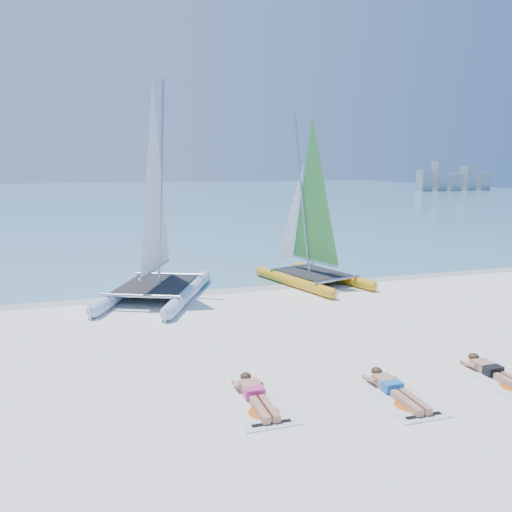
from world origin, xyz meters
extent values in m
plane|color=white|center=(0.00, 0.00, 0.00)|extent=(140.00, 140.00, 0.00)
cube|color=#6EA7B7|center=(0.00, 63.00, 0.01)|extent=(140.00, 115.00, 0.01)
cube|color=beige|center=(0.00, 5.50, 0.00)|extent=(140.00, 1.40, 0.01)
cube|color=#9DA6AD|center=(48.00, 62.00, 1.75)|extent=(2.00, 2.00, 3.50)
cube|color=#9DA6AD|center=(51.00, 62.00, 2.50)|extent=(2.00, 2.00, 5.00)
cube|color=#9DA6AD|center=(54.00, 62.00, 1.40)|extent=(2.00, 2.00, 2.80)
cube|color=#9DA6AD|center=(57.00, 62.00, 2.10)|extent=(2.00, 2.00, 4.20)
cube|color=#9DA6AD|center=(60.00, 62.00, 1.50)|extent=(2.00, 2.00, 3.00)
cylinder|color=#A2BED5|center=(-4.12, 5.44, 0.21)|extent=(2.37, 4.60, 0.43)
cone|color=#A2BED5|center=(-3.03, 7.88, 0.21)|extent=(0.62, 0.73, 0.41)
cylinder|color=#A2BED5|center=(-2.14, 4.56, 0.21)|extent=(2.37, 4.60, 0.43)
cone|color=#A2BED5|center=(-1.06, 7.00, 0.21)|extent=(0.62, 0.73, 0.41)
cube|color=black|center=(-3.13, 5.00, 0.46)|extent=(2.99, 3.28, 0.03)
cylinder|color=#AEB1B5|center=(-2.78, 5.79, 3.79)|extent=(0.61, 1.20, 6.68)
cylinder|color=gold|center=(1.73, 5.08, 0.18)|extent=(1.52, 4.11, 0.37)
cone|color=gold|center=(1.09, 7.29, 0.18)|extent=(0.49, 0.61, 0.35)
cylinder|color=gold|center=(3.52, 5.60, 0.18)|extent=(1.52, 4.11, 0.37)
cone|color=gold|center=(2.88, 7.81, 0.18)|extent=(0.49, 0.61, 0.35)
cube|color=black|center=(2.63, 5.34, 0.40)|extent=(2.37, 2.71, 0.03)
cylinder|color=#AEB1B5|center=(2.42, 6.05, 3.27)|extent=(0.39, 1.08, 5.76)
cube|color=silver|center=(-2.19, -3.13, 0.01)|extent=(1.00, 1.85, 0.02)
cube|color=tan|center=(-2.19, -2.70, 0.12)|extent=(0.36, 0.55, 0.17)
cube|color=#D8327C|center=(-2.19, -2.90, 0.12)|extent=(0.37, 0.22, 0.17)
cube|color=tan|center=(-2.19, -3.50, 0.09)|extent=(0.31, 0.85, 0.13)
sphere|color=tan|center=(-2.19, -2.33, 0.16)|extent=(0.21, 0.21, 0.21)
ellipsoid|color=#332412|center=(-2.19, -2.32, 0.20)|extent=(0.22, 0.24, 0.15)
cube|color=silver|center=(0.42, -3.68, 0.01)|extent=(1.00, 1.85, 0.02)
cube|color=tan|center=(0.42, -3.25, 0.12)|extent=(0.36, 0.55, 0.17)
cube|color=blue|center=(0.42, -3.45, 0.12)|extent=(0.37, 0.22, 0.17)
cube|color=tan|center=(0.42, -4.05, 0.09)|extent=(0.31, 0.85, 0.13)
sphere|color=tan|center=(0.42, -2.88, 0.16)|extent=(0.21, 0.21, 0.21)
ellipsoid|color=#332412|center=(0.42, -2.87, 0.20)|extent=(0.22, 0.24, 0.15)
cube|color=silver|center=(2.84, -3.62, 0.01)|extent=(1.00, 1.85, 0.02)
cube|color=tan|center=(2.84, -3.19, 0.12)|extent=(0.36, 0.55, 0.17)
cube|color=black|center=(2.84, -3.39, 0.12)|extent=(0.37, 0.22, 0.17)
sphere|color=tan|center=(2.84, -2.82, 0.16)|extent=(0.21, 0.21, 0.21)
ellipsoid|color=#332412|center=(2.84, -2.81, 0.20)|extent=(0.22, 0.24, 0.15)
camera|label=1|loc=(-4.74, -11.21, 4.30)|focal=35.00mm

